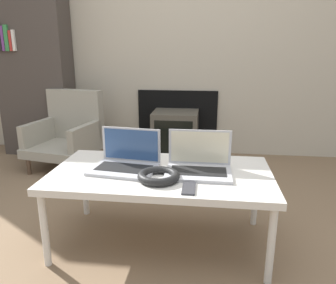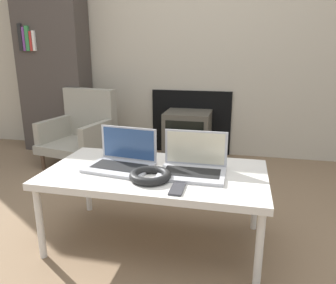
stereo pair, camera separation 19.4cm
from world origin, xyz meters
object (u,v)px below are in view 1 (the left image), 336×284
(laptop_right, at_px, (199,164))
(armchair, at_px, (69,131))
(phone, at_px, (189,188))
(headphones, at_px, (159,176))
(laptop_left, at_px, (126,161))
(tv, at_px, (175,135))

(laptop_right, relative_size, armchair, 0.50)
(phone, bearing_deg, laptop_right, 81.15)
(laptop_right, xyz_separation_m, headphones, (-0.19, -0.14, -0.02))
(phone, bearing_deg, armchair, 130.36)
(phone, height_order, armchair, armchair)
(laptop_left, relative_size, laptop_right, 1.08)
(laptop_left, xyz_separation_m, phone, (0.35, -0.24, -0.04))
(laptop_right, height_order, armchair, armchair)
(phone, relative_size, tv, 0.28)
(laptop_left, bearing_deg, headphones, -28.54)
(tv, bearing_deg, phone, -82.10)
(headphones, bearing_deg, laptop_right, 36.49)
(headphones, xyz_separation_m, tv, (-0.08, 1.61, -0.21))
(laptop_left, xyz_separation_m, laptop_right, (0.39, 0.00, 0.00))
(laptop_left, height_order, laptop_right, same)
(laptop_right, relative_size, headphones, 1.62)
(laptop_left, height_order, tv, laptop_left)
(tv, bearing_deg, headphones, -87.12)
(phone, height_order, tv, tv)
(laptop_left, xyz_separation_m, tv, (0.12, 1.47, -0.23))
(headphones, bearing_deg, phone, -31.46)
(laptop_left, bearing_deg, tv, 92.47)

